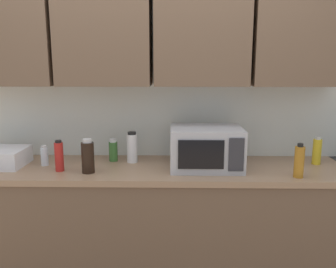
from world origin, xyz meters
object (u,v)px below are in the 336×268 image
(bottle_red_sauce, at_px, (59,156))
(bottle_white_jar, at_px, (132,148))
(bottle_soy_dark, at_px, (88,157))
(bottle_green_oil, at_px, (113,150))
(bottle_yellow_mustard, at_px, (317,151))
(bottle_clear_tall, at_px, (45,156))
(bottle_amber_vinegar, at_px, (299,162))
(microwave, at_px, (206,148))

(bottle_red_sauce, bearing_deg, bottle_white_jar, 25.87)
(bottle_soy_dark, bearing_deg, bottle_green_oil, 68.07)
(bottle_white_jar, height_order, bottle_green_oil, bottle_white_jar)
(bottle_yellow_mustard, distance_m, bottle_red_sauce, 1.78)
(bottle_clear_tall, distance_m, bottle_green_oil, 0.48)
(bottle_green_oil, bearing_deg, bottle_soy_dark, -111.93)
(bottle_amber_vinegar, relative_size, bottle_white_jar, 0.97)
(bottle_amber_vinegar, xyz_separation_m, bottle_red_sauce, (-1.54, 0.10, -0.00))
(bottle_yellow_mustard, bearing_deg, bottle_green_oil, 177.75)
(bottle_white_jar, distance_m, bottle_red_sauce, 0.51)
(bottle_amber_vinegar, bearing_deg, bottle_yellow_mustard, 52.78)
(microwave, bearing_deg, bottle_white_jar, 165.76)
(bottle_clear_tall, distance_m, bottle_red_sauce, 0.20)
(bottle_red_sauce, bearing_deg, bottle_soy_dark, -9.55)
(bottle_clear_tall, bearing_deg, bottle_red_sauce, -41.23)
(bottle_soy_dark, xyz_separation_m, bottle_white_jar, (0.26, 0.25, 0.00))
(bottle_clear_tall, relative_size, bottle_red_sauce, 0.69)
(bottle_red_sauce, bearing_deg, microwave, 5.26)
(bottle_soy_dark, bearing_deg, microwave, 9.01)
(bottle_white_jar, xyz_separation_m, bottle_red_sauce, (-0.46, -0.22, -0.01))
(bottle_soy_dark, relative_size, bottle_green_oil, 1.38)
(bottle_amber_vinegar, xyz_separation_m, bottle_clear_tall, (-1.68, 0.23, -0.03))
(bottle_clear_tall, bearing_deg, bottle_soy_dark, -25.08)
(bottle_white_jar, bearing_deg, bottle_soy_dark, -135.36)
(microwave, xyz_separation_m, bottle_yellow_mustard, (0.79, 0.11, -0.05))
(bottle_amber_vinegar, distance_m, bottle_yellow_mustard, 0.38)
(microwave, distance_m, bottle_green_oil, 0.68)
(microwave, height_order, bottle_yellow_mustard, microwave)
(bottle_amber_vinegar, height_order, bottle_red_sauce, bottle_amber_vinegar)
(bottle_amber_vinegar, bearing_deg, bottle_green_oil, 163.69)
(microwave, xyz_separation_m, bottle_amber_vinegar, (0.56, -0.19, -0.04))
(bottle_white_jar, bearing_deg, microwave, -14.24)
(bottle_clear_tall, xyz_separation_m, bottle_red_sauce, (0.15, -0.13, 0.03))
(microwave, relative_size, bottle_green_oil, 2.93)
(bottle_white_jar, distance_m, bottle_green_oil, 0.15)
(bottle_green_oil, xyz_separation_m, bottle_yellow_mustard, (1.45, -0.06, 0.02))
(microwave, height_order, bottle_white_jar, microwave)
(microwave, bearing_deg, bottle_green_oil, 166.08)
(microwave, xyz_separation_m, bottle_white_jar, (-0.52, 0.13, -0.03))
(bottle_amber_vinegar, bearing_deg, bottle_clear_tall, 172.15)
(bottle_amber_vinegar, distance_m, bottle_clear_tall, 1.70)
(bottle_amber_vinegar, height_order, bottle_white_jar, bottle_white_jar)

